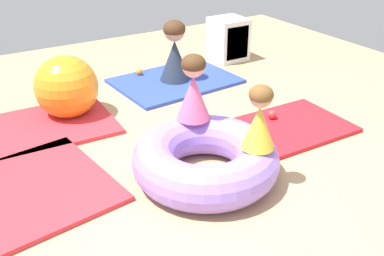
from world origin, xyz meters
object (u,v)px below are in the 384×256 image
Objects in this scene: child_in_pink at (193,88)px; storage_cube at (229,40)px; inflatable_cushion at (205,159)px; child_in_yellow at (259,118)px; play_ball_orange at (139,72)px; exercise_ball_large at (66,87)px; play_ball_red at (272,115)px; adult_seated at (175,52)px; play_ball_green at (198,63)px; play_ball_orange_second at (193,66)px.

storage_cube is (1.72, 1.89, -0.33)m from child_in_pink.
inflatable_cushion is 0.57m from child_in_yellow.
exercise_ball_large reaches higher than play_ball_orange.
play_ball_red is (0.60, -1.79, 0.01)m from play_ball_orange.
play_ball_orange is at bearing -179.89° from storage_cube.
play_ball_red is at bearing -28.20° from adult_seated.
play_ball_red is (1.09, 0.48, -0.09)m from inflatable_cushion.
play_ball_red is 0.14× the size of exercise_ball_large.
storage_cube is at bearing 67.23° from play_ball_red.
storage_cube is at bearing 0.11° from play_ball_orange.
child_in_yellow is 0.78× the size of exercise_ball_large.
inflatable_cushion is 2.36× the size of child_in_yellow.
play_ball_green is at bearing 83.10° from play_ball_red.
play_ball_red is 1.58m from play_ball_orange_second.
inflatable_cushion is 2.36m from play_ball_orange_second.
play_ball_red is 1.95m from storage_cube.
play_ball_green is at bearing 80.46° from adult_seated.
storage_cube reaches higher than play_ball_orange_second.
adult_seated is 0.56m from play_ball_orange.
inflatable_cushion reaches higher than play_ball_orange.
child_in_pink is 2.04m from play_ball_orange_second.
play_ball_orange_second is (0.87, 2.35, -0.49)m from child_in_yellow.
play_ball_orange_second is (0.35, 0.16, -0.30)m from adult_seated.
adult_seated is 0.48m from play_ball_orange_second.
exercise_ball_large is at bearing -165.91° from storage_cube.
adult_seated reaches higher than storage_cube.
adult_seated is 9.06× the size of play_ball_orange.
play_ball_orange_second reaches higher than play_ball_red.
play_ball_green is (1.30, 2.20, -0.10)m from inflatable_cushion.
child_in_yellow is at bearing -137.03° from play_ball_red.
play_ball_orange_second is (0.05, 1.58, 0.01)m from play_ball_red.
play_ball_orange is 0.76× the size of play_ball_orange_second.
play_ball_green is at bearing 15.90° from exercise_ball_large.
inflatable_cushion is at bearing -129.09° from storage_cube.
exercise_ball_large is (-0.84, 1.95, -0.27)m from child_in_yellow.
adult_seated is at bearing -149.64° from play_ball_green.
inflatable_cushion is at bearing -102.36° from play_ball_orange.
inflatable_cushion is 2.06× the size of storage_cube.
inflatable_cushion is 1.62× the size of adult_seated.
child_in_pink reaches higher than storage_cube.
play_ball_orange_second reaches higher than play_ball_orange.
play_ball_orange_second is (1.02, 1.68, -0.52)m from child_in_pink.
play_ball_orange is 0.81m from play_ball_green.
play_ball_green is (1.18, 1.82, -0.54)m from child_in_pink.
play_ball_orange is at bearing 174.98° from play_ball_green.
child_in_pink is (-0.15, 0.66, 0.03)m from child_in_yellow.
child_in_yellow is at bearing -53.42° from adult_seated.
adult_seated is at bearing -155.44° from play_ball_orange_second.
inflatable_cushion is at bearing 36.13° from child_in_yellow.
child_in_yellow is at bearing 16.96° from child_in_pink.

